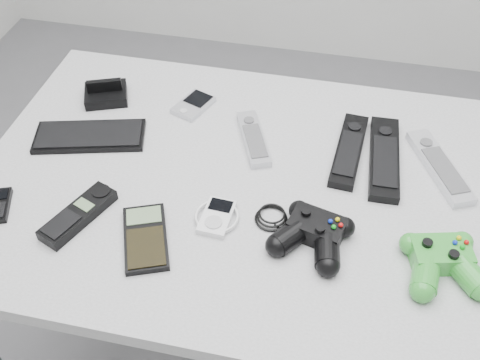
% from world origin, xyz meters
% --- Properties ---
extents(desk, '(1.19, 0.76, 0.79)m').
position_xyz_m(desk, '(-0.04, -0.03, 0.72)').
color(desk, gray).
rests_on(desk, floor).
extents(pda_keyboard, '(0.25, 0.16, 0.01)m').
position_xyz_m(pda_keyboard, '(-0.44, 0.03, 0.80)').
color(pda_keyboard, black).
rests_on(pda_keyboard, desk).
extents(dock_bracket, '(0.12, 0.11, 0.05)m').
position_xyz_m(dock_bracket, '(-0.46, 0.17, 0.82)').
color(dock_bracket, black).
rests_on(dock_bracket, desk).
extents(pda, '(0.09, 0.11, 0.02)m').
position_xyz_m(pda, '(-0.25, 0.18, 0.80)').
color(pda, '#B7B8BF').
rests_on(pda, desk).
extents(remote_silver_a, '(0.11, 0.18, 0.02)m').
position_xyz_m(remote_silver_a, '(-0.09, 0.09, 0.80)').
color(remote_silver_a, '#B7B8BF').
rests_on(remote_silver_a, desk).
extents(remote_black_a, '(0.07, 0.23, 0.02)m').
position_xyz_m(remote_black_a, '(0.12, 0.10, 0.81)').
color(remote_black_a, black).
rests_on(remote_black_a, desk).
extents(remote_black_b, '(0.07, 0.25, 0.02)m').
position_xyz_m(remote_black_b, '(0.19, 0.09, 0.81)').
color(remote_black_b, black).
rests_on(remote_black_b, desk).
extents(remote_silver_b, '(0.14, 0.22, 0.02)m').
position_xyz_m(remote_silver_b, '(0.30, 0.09, 0.80)').
color(remote_silver_b, silver).
rests_on(remote_silver_b, desk).
extents(cordless_handset, '(0.11, 0.17, 0.03)m').
position_xyz_m(cordless_handset, '(-0.37, -0.19, 0.81)').
color(cordless_handset, black).
rests_on(cordless_handset, desk).
extents(calculator, '(0.13, 0.17, 0.02)m').
position_xyz_m(calculator, '(-0.23, -0.22, 0.80)').
color(calculator, black).
rests_on(calculator, desk).
extents(mp3_player, '(0.09, 0.09, 0.02)m').
position_xyz_m(mp3_player, '(-0.11, -0.14, 0.80)').
color(mp3_player, silver).
rests_on(mp3_player, desk).
extents(controller_black, '(0.27, 0.20, 0.05)m').
position_xyz_m(controller_black, '(0.07, -0.15, 0.82)').
color(controller_black, black).
rests_on(controller_black, desk).
extents(controller_green, '(0.17, 0.18, 0.05)m').
position_xyz_m(controller_green, '(0.30, -0.17, 0.82)').
color(controller_green, '#217C24').
rests_on(controller_green, desk).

